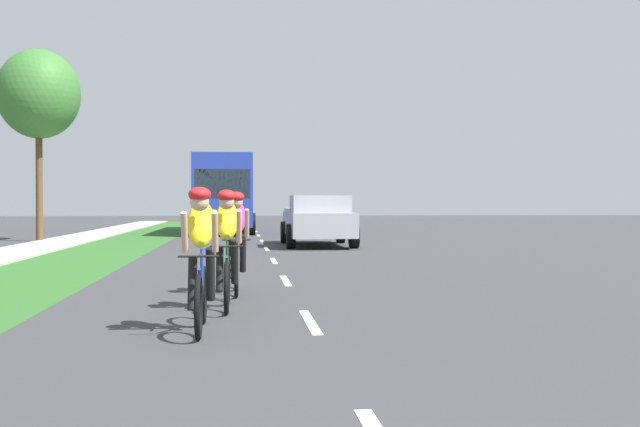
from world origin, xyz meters
TOP-DOWN VIEW (x-y plane):
  - ground_plane at (0.00, 20.00)m, footprint 120.00×120.00m
  - grass_verge at (-4.74, 20.00)m, footprint 2.72×70.00m
  - sidewalk_concrete at (-7.08, 20.00)m, footprint 1.96×70.00m
  - lane_markings_center at (0.00, 24.00)m, footprint 0.12×53.13m
  - cyclist_lead at (-1.25, 7.12)m, footprint 0.42×1.72m
  - cyclist_trailing at (-0.99, 8.82)m, footprint 0.42×1.72m
  - cyclist_distant at (-0.88, 10.50)m, footprint 0.42×1.72m
  - pickup_silver at (1.72, 23.09)m, footprint 2.22×5.10m
  - bus_blue at (-1.52, 35.27)m, footprint 2.78×11.60m
  - sedan_maroon at (-1.25, 53.44)m, footprint 1.98×4.30m
  - suv_red at (-1.31, 63.14)m, footprint 2.15×4.70m
  - street_tree_near at (-8.06, 26.91)m, footprint 2.94×2.94m

SIDE VIEW (x-z plane):
  - ground_plane at x=0.00m, z-range 0.00..0.00m
  - grass_verge at x=-4.74m, z-range 0.00..0.01m
  - lane_markings_center at x=0.00m, z-range 0.00..0.01m
  - sidewalk_concrete at x=-7.08m, z-range -0.05..0.06m
  - sedan_maroon at x=-1.25m, z-range 0.01..1.53m
  - cyclist_lead at x=-1.25m, z-range 0.02..1.60m
  - cyclist_trailing at x=-0.99m, z-range 0.02..1.60m
  - cyclist_distant at x=-0.88m, z-range 0.02..1.60m
  - pickup_silver at x=1.72m, z-range 0.01..1.65m
  - suv_red at x=-1.31m, z-range 0.05..1.84m
  - bus_blue at x=-1.52m, z-range 0.24..3.72m
  - street_tree_near at x=-8.06m, z-range 1.84..8.82m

